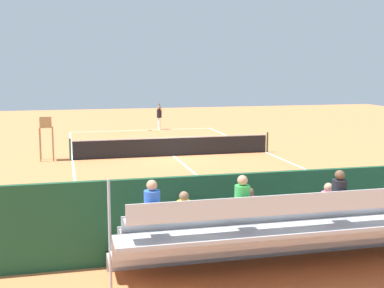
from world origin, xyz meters
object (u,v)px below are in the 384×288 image
(courtside_bench, at_px, (349,214))
(tennis_racket, at_px, (154,130))
(umpire_chair, at_px, (46,133))
(tennis_ball_far, at_px, (159,133))
(tennis_net, at_px, (173,146))
(tennis_ball_near, at_px, (157,132))
(bleacher_stand, at_px, (309,228))
(tennis_player, at_px, (159,115))
(equipment_bag, at_px, (298,233))

(courtside_bench, relative_size, tennis_racket, 3.11)
(umpire_chair, xyz_separation_m, tennis_racket, (-6.99, -10.42, -1.30))
(courtside_bench, height_order, tennis_ball_far, courtside_bench)
(tennis_net, height_order, tennis_ball_near, tennis_net)
(tennis_net, bearing_deg, bleacher_stand, 89.51)
(courtside_bench, xyz_separation_m, tennis_player, (0.82, -24.43, 0.46))
(tennis_ball_far, bearing_deg, tennis_player, -101.37)
(tennis_net, bearing_deg, courtside_bench, 99.02)
(bleacher_stand, relative_size, equipment_bag, 10.07)
(equipment_bag, bearing_deg, bleacher_stand, 70.40)
(tennis_player, height_order, tennis_ball_far, tennis_player)
(tennis_ball_far, bearing_deg, courtside_bench, 93.43)
(tennis_player, bearing_deg, tennis_ball_near, 74.06)
(tennis_player, bearing_deg, tennis_ball_far, 78.63)
(bleacher_stand, bearing_deg, equipment_bag, -109.60)
(tennis_ball_near, bearing_deg, tennis_ball_far, 85.14)
(bleacher_stand, bearing_deg, umpire_chair, -68.80)
(tennis_player, bearing_deg, tennis_racket, 45.36)
(tennis_player, height_order, tennis_racket, tennis_player)
(tennis_ball_far, bearing_deg, bleacher_stand, 87.81)
(tennis_net, relative_size, umpire_chair, 4.81)
(umpire_chair, height_order, tennis_ball_near, umpire_chair)
(tennis_net, relative_size, bleacher_stand, 1.14)
(umpire_chair, distance_m, tennis_ball_near, 11.91)
(bleacher_stand, height_order, equipment_bag, bleacher_stand)
(umpire_chair, distance_m, equipment_bag, 15.28)
(bleacher_stand, height_order, tennis_racket, bleacher_stand)
(tennis_ball_near, height_order, tennis_ball_far, same)
(courtside_bench, height_order, tennis_player, tennis_player)
(tennis_net, height_order, tennis_racket, tennis_net)
(tennis_player, xyz_separation_m, tennis_racket, (0.49, 0.50, -1.00))
(tennis_player, bearing_deg, tennis_net, 83.42)
(equipment_bag, relative_size, tennis_player, 0.47)
(tennis_player, height_order, tennis_ball_near, tennis_player)
(bleacher_stand, bearing_deg, tennis_ball_far, -92.19)
(tennis_net, height_order, umpire_chair, umpire_chair)
(tennis_net, bearing_deg, equipment_bag, 92.49)
(tennis_net, xyz_separation_m, tennis_player, (-1.29, -11.16, 0.51))
(umpire_chair, xyz_separation_m, courtside_bench, (-8.31, 13.51, -0.76))
(equipment_bag, distance_m, tennis_player, 24.58)
(tennis_player, xyz_separation_m, tennis_ball_near, (0.41, 1.43, -0.98))
(bleacher_stand, height_order, tennis_ball_far, bleacher_stand)
(tennis_ball_near, distance_m, tennis_ball_far, 1.04)
(bleacher_stand, relative_size, umpire_chair, 4.23)
(equipment_bag, bearing_deg, tennis_player, -91.64)
(courtside_bench, bearing_deg, bleacher_stand, 43.64)
(umpire_chair, distance_m, courtside_bench, 15.88)
(courtside_bench, distance_m, equipment_bag, 1.58)
(umpire_chair, bearing_deg, tennis_player, -124.45)
(tennis_ball_near, bearing_deg, tennis_net, 84.84)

